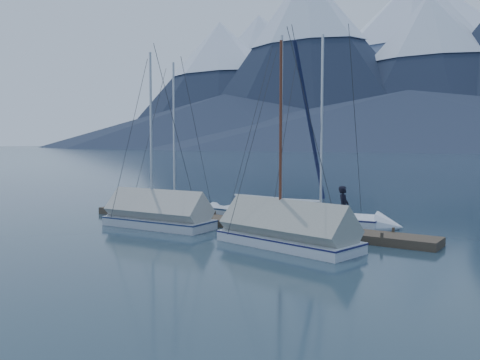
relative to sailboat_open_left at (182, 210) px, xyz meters
name	(u,v)px	position (x,y,z in m)	size (l,w,h in m)	color
ground	(214,233)	(5.22, -3.92, -0.16)	(1000.00, 1000.00, 0.00)	#162631
dock	(240,224)	(5.22, -1.92, -0.05)	(18.00, 1.50, 0.54)	#382D23
mooring_posts	(231,218)	(4.72, -1.92, 0.19)	(15.12, 1.52, 0.35)	#382D23
sailboat_open_left	(182,210)	(0.00, 0.00, 0.00)	(7.13, 3.06, 9.19)	silver
sailboat_open_mid	(290,219)	(6.49, 0.61, 0.02)	(7.80, 3.28, 10.11)	#B8BCC5
sailboat_open_right	(331,221)	(8.57, 0.94, 0.01)	(7.74, 3.44, 9.93)	white
sailboat_covered_near	(277,234)	(8.77, -4.61, 0.27)	(6.90, 3.28, 8.63)	silver
sailboat_covered_far	(150,217)	(1.62, -4.18, 0.27)	(6.43, 2.70, 8.89)	silver
person	(343,207)	(10.17, -1.47, 1.07)	(0.65, 0.43, 1.79)	black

